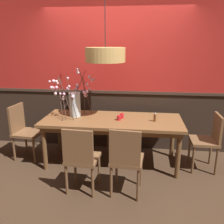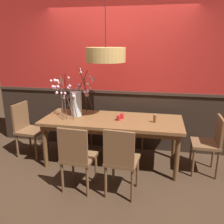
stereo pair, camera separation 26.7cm
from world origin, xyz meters
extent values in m
plane|color=#422D1E|center=(0.00, 0.00, 0.00)|extent=(24.00, 24.00, 0.00)
cube|color=#2D2119|center=(0.00, 0.69, 0.52)|extent=(4.75, 0.12, 1.05)
cube|color=#3E2E24|center=(0.00, 0.68, 1.07)|extent=(4.75, 0.14, 0.05)
cube|color=#B2231E|center=(0.00, 0.69, 2.02)|extent=(4.75, 0.12, 1.94)
cube|color=brown|center=(0.00, 0.00, 0.74)|extent=(2.19, 0.88, 0.05)
cube|color=brown|center=(0.00, 0.00, 0.68)|extent=(2.08, 0.77, 0.08)
cylinder|color=brown|center=(-1.01, -0.35, 0.36)|extent=(0.07, 0.07, 0.72)
cylinder|color=brown|center=(1.01, -0.35, 0.36)|extent=(0.07, 0.07, 0.72)
cylinder|color=brown|center=(-1.01, 0.35, 0.36)|extent=(0.07, 0.07, 0.72)
cylinder|color=brown|center=(1.01, 0.35, 0.36)|extent=(0.07, 0.07, 0.72)
cube|color=brown|center=(1.43, -0.02, 0.47)|extent=(0.40, 0.42, 0.04)
cube|color=brown|center=(1.60, -0.03, 0.69)|extent=(0.04, 0.39, 0.41)
cylinder|color=brown|center=(1.26, -0.19, 0.22)|extent=(0.04, 0.04, 0.44)
cylinder|color=brown|center=(1.26, 0.16, 0.22)|extent=(0.04, 0.04, 0.44)
cylinder|color=brown|center=(1.59, -0.20, 0.22)|extent=(0.04, 0.04, 0.44)
cylinder|color=brown|center=(1.60, 0.15, 0.22)|extent=(0.04, 0.04, 0.44)
cube|color=brown|center=(0.29, -0.78, 0.47)|extent=(0.44, 0.45, 0.04)
cube|color=brown|center=(0.27, -0.96, 0.71)|extent=(0.38, 0.07, 0.45)
cylinder|color=brown|center=(0.14, -0.59, 0.22)|extent=(0.04, 0.04, 0.45)
cylinder|color=brown|center=(0.48, -0.62, 0.22)|extent=(0.04, 0.04, 0.45)
cylinder|color=brown|center=(0.10, -0.94, 0.22)|extent=(0.04, 0.04, 0.45)
cylinder|color=brown|center=(0.44, -0.97, 0.22)|extent=(0.04, 0.04, 0.45)
cube|color=brown|center=(0.29, 0.78, 0.44)|extent=(0.43, 0.46, 0.04)
cube|color=brown|center=(0.30, 0.98, 0.67)|extent=(0.39, 0.06, 0.42)
cylinder|color=brown|center=(0.45, 0.58, 0.21)|extent=(0.04, 0.04, 0.42)
cylinder|color=brown|center=(0.11, 0.60, 0.21)|extent=(0.04, 0.04, 0.42)
cylinder|color=brown|center=(0.47, 0.96, 0.21)|extent=(0.04, 0.04, 0.42)
cylinder|color=brown|center=(0.13, 0.98, 0.21)|extent=(0.04, 0.04, 0.42)
cube|color=brown|center=(-0.33, 0.76, 0.46)|extent=(0.45, 0.42, 0.04)
cube|color=brown|center=(-0.32, 0.94, 0.73)|extent=(0.41, 0.06, 0.49)
cylinder|color=brown|center=(-0.15, 0.58, 0.22)|extent=(0.04, 0.04, 0.44)
cylinder|color=brown|center=(-0.52, 0.60, 0.22)|extent=(0.04, 0.04, 0.44)
cylinder|color=brown|center=(-0.13, 0.92, 0.22)|extent=(0.04, 0.04, 0.44)
cylinder|color=brown|center=(-0.51, 0.94, 0.22)|extent=(0.04, 0.04, 0.44)
cube|color=brown|center=(-1.43, 0.02, 0.45)|extent=(0.47, 0.46, 0.04)
cube|color=brown|center=(-1.63, 0.04, 0.70)|extent=(0.07, 0.40, 0.46)
cylinder|color=brown|center=(-1.23, 0.18, 0.21)|extent=(0.04, 0.04, 0.42)
cylinder|color=brown|center=(-1.27, -0.18, 0.21)|extent=(0.04, 0.04, 0.42)
cylinder|color=brown|center=(-1.60, 0.22, 0.21)|extent=(0.04, 0.04, 0.42)
cylinder|color=brown|center=(-1.64, -0.14, 0.21)|extent=(0.04, 0.04, 0.42)
cube|color=brown|center=(-0.29, -0.78, 0.45)|extent=(0.44, 0.43, 0.04)
cube|color=brown|center=(-0.30, -0.96, 0.70)|extent=(0.39, 0.06, 0.45)
cylinder|color=brown|center=(-0.46, -0.60, 0.21)|extent=(0.04, 0.04, 0.43)
cylinder|color=brown|center=(-0.11, -0.63, 0.21)|extent=(0.04, 0.04, 0.43)
cylinder|color=brown|center=(-0.48, -0.94, 0.21)|extent=(0.04, 0.04, 0.43)
cylinder|color=brown|center=(-0.13, -0.96, 0.21)|extent=(0.04, 0.04, 0.43)
cylinder|color=silver|center=(-0.62, 0.08, 0.96)|extent=(0.19, 0.19, 0.39)
cylinder|color=silver|center=(-0.62, 0.08, 0.81)|extent=(0.16, 0.16, 0.09)
cylinder|color=#472D23|center=(-0.63, 0.26, 1.13)|extent=(0.34, 0.05, 0.72)
sphere|color=#F1B7D0|center=(-0.63, 0.29, 1.24)|extent=(0.05, 0.05, 0.05)
sphere|color=#F0A9BF|center=(-0.65, 0.28, 1.18)|extent=(0.04, 0.04, 0.04)
sphere|color=beige|center=(-0.64, 0.40, 1.49)|extent=(0.03, 0.03, 0.03)
sphere|color=#E6AFCB|center=(-0.64, 0.41, 1.47)|extent=(0.04, 0.04, 0.04)
sphere|color=beige|center=(-0.64, 0.43, 1.43)|extent=(0.05, 0.05, 0.05)
sphere|color=#EAA6CE|center=(-0.63, 0.31, 1.20)|extent=(0.05, 0.05, 0.05)
cylinder|color=#472D23|center=(-0.73, -0.03, 1.09)|extent=(0.30, 0.25, 0.65)
sphere|color=beige|center=(-0.82, -0.14, 1.36)|extent=(0.05, 0.05, 0.05)
sphere|color=beige|center=(-0.76, -0.06, 1.12)|extent=(0.03, 0.03, 0.03)
sphere|color=#ECA5D1|center=(-0.74, -0.06, 1.16)|extent=(0.05, 0.05, 0.05)
sphere|color=#FEB8C9|center=(-0.81, -0.13, 1.34)|extent=(0.04, 0.04, 0.04)
cylinder|color=#472D23|center=(-0.64, -0.01, 1.10)|extent=(0.18, 0.11, 0.66)
sphere|color=#F5AEC5|center=(-0.62, -0.01, 1.10)|extent=(0.05, 0.05, 0.05)
sphere|color=beige|center=(-0.67, -0.07, 1.41)|extent=(0.04, 0.04, 0.04)
sphere|color=#E6A7CC|center=(-0.67, -0.07, 1.25)|extent=(0.05, 0.05, 0.05)
sphere|color=silver|center=(-0.65, -0.08, 1.28)|extent=(0.04, 0.04, 0.04)
cylinder|color=#472D23|center=(-0.77, -0.01, 1.06)|extent=(0.16, 0.28, 0.59)
sphere|color=#F7B3CC|center=(-0.80, -0.07, 1.16)|extent=(0.04, 0.04, 0.04)
sphere|color=#EAB8D2|center=(-0.78, -0.04, 1.08)|extent=(0.04, 0.04, 0.04)
sphere|color=#EAB2CE|center=(-0.86, -0.05, 1.26)|extent=(0.05, 0.05, 0.05)
sphere|color=#F1BCD1|center=(-0.90, -0.06, 1.36)|extent=(0.05, 0.05, 0.05)
cylinder|color=#472D23|center=(-0.47, 0.15, 1.08)|extent=(0.07, 0.25, 0.64)
sphere|color=#F7B3C5|center=(-0.45, 0.17, 1.10)|extent=(0.05, 0.05, 0.05)
sphere|color=#FDAFBE|center=(-0.46, 0.12, 1.10)|extent=(0.03, 0.03, 0.03)
sphere|color=#FDBAC4|center=(-0.39, 0.17, 1.20)|extent=(0.04, 0.04, 0.04)
sphere|color=#F0B0CF|center=(-0.46, 0.14, 1.14)|extent=(0.05, 0.05, 0.05)
sphere|color=#F9BACF|center=(-0.38, 0.15, 1.39)|extent=(0.05, 0.05, 0.05)
sphere|color=silver|center=(-0.35, 0.17, 1.33)|extent=(0.03, 0.03, 0.03)
cylinder|color=#472D23|center=(-0.43, 0.08, 1.17)|extent=(0.11, 0.41, 0.81)
sphere|color=#ECA9C1|center=(-0.32, 0.04, 1.37)|extent=(0.04, 0.04, 0.04)
sphere|color=#E6A5D2|center=(-0.30, 0.08, 1.38)|extent=(0.03, 0.03, 0.03)
sphere|color=#FEB2D0|center=(-0.41, 0.09, 1.29)|extent=(0.05, 0.05, 0.05)
sphere|color=#F3A9C1|center=(-0.42, 0.07, 1.17)|extent=(0.05, 0.05, 0.05)
sphere|color=#F0ADCB|center=(-0.46, 0.07, 1.17)|extent=(0.05, 0.05, 0.05)
sphere|color=#F4A7CD|center=(-0.41, 0.06, 1.18)|extent=(0.05, 0.05, 0.05)
cylinder|color=#472D23|center=(-0.82, -0.02, 1.08)|extent=(0.17, 0.35, 0.62)
sphere|color=#EEA7D0|center=(-0.88, -0.03, 1.21)|extent=(0.03, 0.03, 0.03)
sphere|color=#F9B8D3|center=(-0.94, -0.05, 1.25)|extent=(0.06, 0.06, 0.06)
sphere|color=#F6ACC6|center=(-0.91, -0.06, 1.25)|extent=(0.04, 0.04, 0.04)
sphere|color=#EDBACB|center=(-0.94, -0.11, 1.36)|extent=(0.04, 0.04, 0.04)
sphere|color=#F9B3CA|center=(-0.92, -0.04, 1.23)|extent=(0.04, 0.04, 0.04)
sphere|color=beige|center=(-0.88, -0.07, 1.16)|extent=(0.05, 0.05, 0.05)
cylinder|color=red|center=(0.12, -0.05, 0.80)|extent=(0.06, 0.06, 0.08)
torus|color=red|center=(0.12, -0.05, 0.84)|extent=(0.07, 0.07, 0.01)
cylinder|color=silver|center=(0.12, -0.05, 0.79)|extent=(0.05, 0.05, 0.04)
cylinder|color=red|center=(0.15, 0.05, 0.80)|extent=(0.06, 0.06, 0.08)
torus|color=red|center=(0.15, 0.05, 0.84)|extent=(0.07, 0.07, 0.01)
cylinder|color=silver|center=(0.15, 0.05, 0.79)|extent=(0.04, 0.04, 0.04)
cylinder|color=brown|center=(0.67, -0.04, 0.82)|extent=(0.04, 0.04, 0.11)
cylinder|color=beige|center=(0.67, -0.04, 0.89)|extent=(0.03, 0.03, 0.02)
cylinder|color=tan|center=(-0.11, 0.04, 1.75)|extent=(0.60, 0.60, 0.21)
sphere|color=#F9EAB7|center=(-0.11, 0.04, 1.72)|extent=(0.14, 0.14, 0.14)
cylinder|color=black|center=(-0.11, 0.04, 2.42)|extent=(0.01, 0.01, 1.13)
camera|label=1|loc=(0.44, -3.58, 1.93)|focal=38.41mm
camera|label=2|loc=(0.71, -3.53, 1.93)|focal=38.41mm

